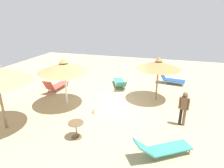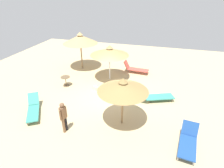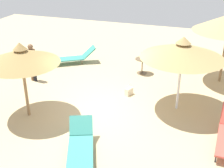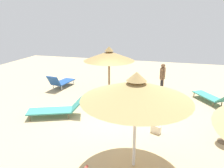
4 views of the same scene
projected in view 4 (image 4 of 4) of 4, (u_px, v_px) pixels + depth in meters
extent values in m
cube|color=tan|center=(120.00, 121.00, 8.27)|extent=(24.00, 24.00, 0.10)
cylinder|color=white|center=(135.00, 128.00, 5.44)|extent=(0.08, 0.08, 2.24)
cone|color=tan|center=(136.00, 90.00, 5.14)|extent=(2.73, 2.73, 0.48)
cone|color=tan|center=(137.00, 76.00, 5.04)|extent=(0.49, 0.49, 0.22)
cylinder|color=olive|center=(109.00, 76.00, 10.24)|extent=(0.10, 0.10, 2.20)
cone|color=#997A47|center=(109.00, 56.00, 9.94)|extent=(2.39, 2.39, 0.45)
cone|color=#997A47|center=(109.00, 49.00, 9.84)|extent=(0.43, 0.43, 0.22)
cube|color=teal|center=(50.00, 111.00, 8.48)|extent=(1.87, 1.28, 0.05)
cylinder|color=brown|center=(30.00, 118.00, 8.18)|extent=(0.04, 0.04, 0.23)
cylinder|color=brown|center=(33.00, 112.00, 8.71)|extent=(0.04, 0.04, 0.23)
cylinder|color=brown|center=(68.00, 116.00, 8.34)|extent=(0.04, 0.04, 0.23)
cylinder|color=brown|center=(69.00, 110.00, 8.88)|extent=(0.04, 0.04, 0.23)
cube|color=teal|center=(77.00, 104.00, 8.54)|extent=(0.66, 0.78, 0.45)
cube|color=#1E478C|center=(64.00, 82.00, 12.22)|extent=(0.86, 1.50, 0.05)
cylinder|color=silver|center=(66.00, 81.00, 12.89)|extent=(0.04, 0.04, 0.25)
cylinder|color=silver|center=(74.00, 82.00, 12.68)|extent=(0.04, 0.04, 0.25)
cylinder|color=silver|center=(53.00, 87.00, 11.85)|extent=(0.04, 0.04, 0.25)
cylinder|color=silver|center=(62.00, 88.00, 11.63)|extent=(0.04, 0.04, 0.25)
cube|color=#1E478C|center=(54.00, 81.00, 11.37)|extent=(0.72, 0.45, 0.56)
cube|color=teal|center=(208.00, 96.00, 10.09)|extent=(1.33, 1.60, 0.05)
cylinder|color=brown|center=(194.00, 95.00, 10.64)|extent=(0.04, 0.04, 0.23)
cylinder|color=brown|center=(202.00, 94.00, 10.79)|extent=(0.04, 0.04, 0.23)
cylinder|color=brown|center=(213.00, 104.00, 9.47)|extent=(0.04, 0.04, 0.23)
cylinder|color=brown|center=(222.00, 103.00, 9.61)|extent=(0.04, 0.04, 0.23)
cylinder|color=brown|center=(162.00, 86.00, 11.11)|extent=(0.13, 0.13, 0.79)
cylinder|color=black|center=(161.00, 87.00, 10.97)|extent=(0.13, 0.13, 0.79)
cube|color=brown|center=(163.00, 73.00, 10.84)|extent=(0.27, 0.30, 0.59)
sphere|color=brown|center=(163.00, 66.00, 10.72)|extent=(0.21, 0.21, 0.21)
cylinder|color=brown|center=(163.00, 73.00, 11.00)|extent=(0.09, 0.09, 0.54)
cylinder|color=brown|center=(162.00, 75.00, 10.69)|extent=(0.09, 0.09, 0.54)
cube|color=beige|center=(156.00, 129.00, 7.32)|extent=(0.37, 0.28, 0.28)
torus|color=beige|center=(156.00, 124.00, 7.27)|extent=(0.23, 0.11, 0.23)
cylinder|color=brown|center=(224.00, 142.00, 6.82)|extent=(0.44, 0.44, 0.02)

